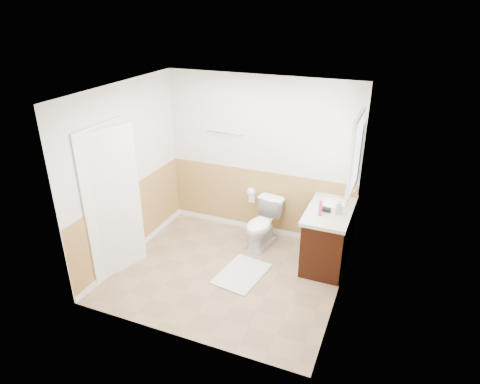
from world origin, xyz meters
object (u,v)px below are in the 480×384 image
at_px(vanity_cabinet, 328,237).
at_px(lotion_bottle, 320,208).
at_px(toilet, 262,224).
at_px(bath_mat, 242,274).
at_px(soap_dispenser, 339,207).

distance_m(vanity_cabinet, lotion_bottle, 0.63).
bearing_deg(vanity_cabinet, toilet, 177.25).
distance_m(bath_mat, lotion_bottle, 1.41).
bearing_deg(toilet, soap_dispenser, -0.09).
relative_size(lotion_bottle, soap_dispenser, 1.21).
bearing_deg(bath_mat, vanity_cabinet, 37.89).
height_order(bath_mat, soap_dispenser, soap_dispenser).
bearing_deg(soap_dispenser, vanity_cabinet, 135.69).
xyz_separation_m(vanity_cabinet, lotion_bottle, (-0.10, -0.27, 0.56)).
height_order(toilet, soap_dispenser, soap_dispenser).
height_order(vanity_cabinet, lotion_bottle, lotion_bottle).
relative_size(vanity_cabinet, soap_dispenser, 6.06).
height_order(toilet, lotion_bottle, lotion_bottle).
bearing_deg(vanity_cabinet, bath_mat, -142.11).
xyz_separation_m(toilet, lotion_bottle, (0.91, -0.31, 0.60)).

